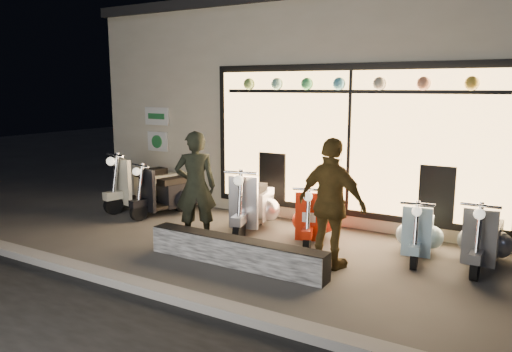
{
  "coord_description": "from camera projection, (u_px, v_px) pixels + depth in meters",
  "views": [
    {
      "loc": [
        3.83,
        -6.23,
        2.48
      ],
      "look_at": [
        -0.28,
        0.6,
        1.05
      ],
      "focal_mm": 35.0,
      "sensor_mm": 36.0,
      "label": 1
    }
  ],
  "objects": [
    {
      "name": "ground",
      "position": [
        251.0,
        251.0,
        7.64
      ],
      "size": [
        40.0,
        40.0,
        0.0
      ],
      "primitive_type": "plane",
      "color": "#383533",
      "rests_on": "ground"
    },
    {
      "name": "kerb",
      "position": [
        164.0,
        293.0,
        5.94
      ],
      "size": [
        40.0,
        0.25,
        0.12
      ],
      "primitive_type": "cube",
      "color": "slate",
      "rests_on": "ground"
    },
    {
      "name": "shop_building",
      "position": [
        364.0,
        103.0,
        11.47
      ],
      "size": [
        10.2,
        6.23,
        4.2
      ],
      "color": "beige",
      "rests_on": "ground"
    },
    {
      "name": "graffiti_barrier",
      "position": [
        235.0,
        252.0,
        6.99
      ],
      "size": [
        2.77,
        0.28,
        0.4
      ],
      "primitive_type": "cube",
      "color": "black",
      "rests_on": "ground"
    },
    {
      "name": "scooter_silver",
      "position": [
        254.0,
        204.0,
        8.77
      ],
      "size": [
        0.73,
        1.54,
        1.1
      ],
      "rotation": [
        0.0,
        0.0,
        0.24
      ],
      "color": "black",
      "rests_on": "ground"
    },
    {
      "name": "scooter_red",
      "position": [
        313.0,
        217.0,
        8.14
      ],
      "size": [
        0.69,
        1.32,
        0.95
      ],
      "rotation": [
        0.0,
        0.0,
        0.31
      ],
      "color": "black",
      "rests_on": "ground"
    },
    {
      "name": "scooter_black",
      "position": [
        170.0,
        194.0,
        9.81
      ],
      "size": [
        0.67,
        1.43,
        1.01
      ],
      "rotation": [
        0.0,
        0.0,
        -0.23
      ],
      "color": "black",
      "rests_on": "ground"
    },
    {
      "name": "scooter_cream",
      "position": [
        149.0,
        186.0,
        10.33
      ],
      "size": [
        0.77,
        1.61,
        1.14
      ],
      "rotation": [
        0.0,
        0.0,
        -0.25
      ],
      "color": "black",
      "rests_on": "ground"
    },
    {
      "name": "scooter_blue",
      "position": [
        419.0,
        232.0,
        7.39
      ],
      "size": [
        0.51,
        1.25,
        0.89
      ],
      "rotation": [
        0.0,
        0.0,
        0.15
      ],
      "color": "black",
      "rests_on": "ground"
    },
    {
      "name": "scooter_grey",
      "position": [
        484.0,
        238.0,
        6.99
      ],
      "size": [
        0.43,
        1.34,
        0.96
      ],
      "rotation": [
        0.0,
        0.0,
        -0.01
      ],
      "color": "black",
      "rests_on": "ground"
    },
    {
      "name": "man",
      "position": [
        196.0,
        187.0,
        8.0
      ],
      "size": [
        0.78,
        0.74,
        1.8
      ],
      "primitive_type": "imported",
      "rotation": [
        0.0,
        0.0,
        3.79
      ],
      "color": "black",
      "rests_on": "ground"
    },
    {
      "name": "woman",
      "position": [
        332.0,
        204.0,
        6.8
      ],
      "size": [
        1.13,
        0.66,
        1.81
      ],
      "primitive_type": "imported",
      "rotation": [
        0.0,
        0.0,
        2.93
      ],
      "color": "brown",
      "rests_on": "ground"
    }
  ]
}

